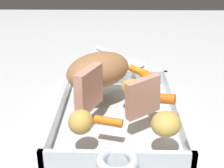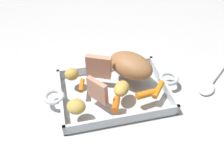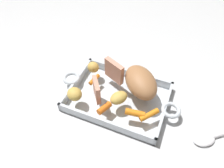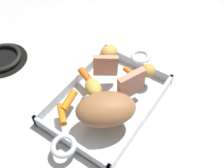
{
  "view_description": "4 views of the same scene",
  "coord_description": "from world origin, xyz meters",
  "views": [
    {
      "loc": [
        -0.56,
        0.0,
        0.32
      ],
      "look_at": [
        -0.01,
        0.01,
        0.08
      ],
      "focal_mm": 51.33,
      "sensor_mm": 36.0,
      "label": 1
    },
    {
      "loc": [
        -0.12,
        -0.52,
        0.56
      ],
      "look_at": [
        -0.01,
        -0.01,
        0.06
      ],
      "focal_mm": 38.97,
      "sensor_mm": 36.0,
      "label": 2
    },
    {
      "loc": [
        0.15,
        -0.42,
        0.59
      ],
      "look_at": [
        -0.03,
        0.01,
        0.05
      ],
      "focal_mm": 33.57,
      "sensor_mm": 36.0,
      "label": 3
    },
    {
      "loc": [
        0.36,
        0.25,
        0.6
      ],
      "look_at": [
        -0.02,
        -0.0,
        0.06
      ],
      "focal_mm": 42.03,
      "sensor_mm": 36.0,
      "label": 4
    }
  ],
  "objects": [
    {
      "name": "ground_plane",
      "position": [
        0.0,
        0.0,
        0.0
      ],
      "size": [
        2.2,
        2.2,
        0.0
      ],
      "primitive_type": "plane",
      "color": "silver"
    },
    {
      "name": "roasting_dish",
      "position": [
        0.0,
        0.0,
        0.01
      ],
      "size": [
        0.43,
        0.24,
        0.04
      ],
      "color": "silver",
      "rests_on": "ground_plane"
    },
    {
      "name": "pork_roast",
      "position": [
        0.06,
        0.04,
        0.08
      ],
      "size": [
        0.17,
        0.17,
        0.07
      ],
      "primitive_type": "ellipsoid",
      "rotation": [
        0.0,
        0.0,
        2.29
      ],
      "color": "#A26D43",
      "rests_on": "roasting_dish"
    },
    {
      "name": "roast_slice_outer",
      "position": [
        -0.06,
        -0.04,
        0.08
      ],
      "size": [
        0.05,
        0.07,
        0.07
      ],
      "primitive_type": "cube",
      "rotation": [
        0.05,
        0.0,
        3.76
      ],
      "color": "tan",
      "rests_on": "roasting_dish"
    },
    {
      "name": "roast_slice_thin",
      "position": [
        -0.04,
        0.05,
        0.08
      ],
      "size": [
        0.08,
        0.05,
        0.08
      ],
      "primitive_type": "cube",
      "rotation": [
        0.01,
        0.0,
        1.16
      ],
      "color": "tan",
      "rests_on": "roasting_dish"
    },
    {
      "name": "baby_carrot_center_right",
      "position": [
        -0.01,
        -0.08,
        0.05
      ],
      "size": [
        0.04,
        0.06,
        0.02
      ],
      "primitive_type": "cylinder",
      "rotation": [
        1.47,
        0.0,
        5.92
      ],
      "color": "orange",
      "rests_on": "roasting_dish"
    },
    {
      "name": "baby_carrot_southwest",
      "position": [
        -0.1,
        0.01,
        0.05
      ],
      "size": [
        0.03,
        0.05,
        0.02
      ],
      "primitive_type": "cylinder",
      "rotation": [
        1.54,
        0.0,
        2.91
      ],
      "color": "orange",
      "rests_on": "roasting_dish"
    },
    {
      "name": "baby_carrot_long",
      "position": [
        0.08,
        -0.07,
        0.05
      ],
      "size": [
        0.06,
        0.03,
        0.02
      ],
      "primitive_type": "cylinder",
      "rotation": [
        1.64,
        0.0,
        1.74
      ],
      "color": "orange",
      "rests_on": "roasting_dish"
    },
    {
      "name": "baby_carrot_center_left",
      "position": [
        0.12,
        -0.05,
        0.05
      ],
      "size": [
        0.06,
        0.06,
        0.02
      ],
      "primitive_type": "cylinder",
      "rotation": [
        1.67,
        0.0,
        5.58
      ],
      "color": "orange",
      "rests_on": "roasting_dish"
    },
    {
      "name": "potato_whole",
      "position": [
        -0.12,
        0.06,
        0.06
      ],
      "size": [
        0.05,
        0.05,
        0.04
      ],
      "primitive_type": "ellipsoid",
      "rotation": [
        0.0,
        0.0,
        2.93
      ],
      "color": "gold",
      "rests_on": "roasting_dish"
    },
    {
      "name": "potato_corner",
      "position": [
        -0.12,
        -0.08,
        0.06
      ],
      "size": [
        0.07,
        0.07,
        0.04
      ],
      "primitive_type": "ellipsoid",
      "rotation": [
        0.0,
        0.0,
        1.05
      ],
      "color": "gold",
      "rests_on": "roasting_dish"
    },
    {
      "name": "potato_golden_small",
      "position": [
        0.02,
        -0.03,
        0.06
      ],
      "size": [
        0.07,
        0.07,
        0.04
      ],
      "primitive_type": "ellipsoid",
      "rotation": [
        0.0,
        0.0,
        1.0
      ],
      "color": "gold",
      "rests_on": "roasting_dish"
    },
    {
      "name": "serving_spoon",
      "position": [
        0.33,
        -0.02,
        0.01
      ],
      "size": [
        0.19,
        0.16,
        0.02
      ],
      "rotation": [
        0.0,
        0.0,
        3.81
      ],
      "color": "white",
      "rests_on": "ground_plane"
    }
  ]
}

